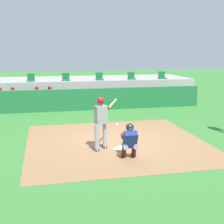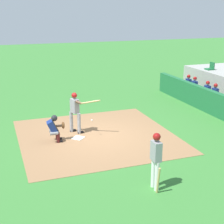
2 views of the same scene
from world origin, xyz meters
TOP-DOWN VIEW (x-y plane):
  - ground_plane at (0.00, 0.00)m, footprint 80.00×80.00m
  - dirt_infield at (0.00, 0.00)m, footprint 6.40×6.40m
  - home_plate at (0.00, -0.80)m, footprint 0.62×0.62m
  - batter_at_plate at (-0.68, -0.72)m, footprint 1.00×1.15m
  - catcher_crouched at (0.01, -1.75)m, footprint 0.50×1.94m
  - dugout_wall at (0.00, 6.50)m, footprint 13.00×0.30m
  - dugout_bench at (0.00, 7.50)m, footprint 11.80×0.44m
  - dugout_player_0 at (-4.89, 7.34)m, footprint 0.49×0.70m
  - dugout_player_1 at (-4.20, 7.34)m, footprint 0.49×0.70m
  - dugout_player_2 at (-2.89, 7.34)m, footprint 0.49×0.70m
  - dugout_player_3 at (-2.17, 7.34)m, footprint 0.49×0.70m
  - stands_platform at (0.00, 10.90)m, footprint 15.00×4.40m
  - stadium_seat_1 at (-3.25, 9.38)m, footprint 0.46×0.46m
  - stadium_seat_2 at (-1.08, 9.38)m, footprint 0.46×0.46m
  - stadium_seat_3 at (1.08, 9.38)m, footprint 0.46×0.46m
  - stadium_seat_4 at (3.25, 9.38)m, footprint 0.46×0.46m
  - stadium_seat_5 at (5.42, 9.38)m, footprint 0.46×0.46m

SIDE VIEW (x-z plane):
  - ground_plane at x=0.00m, z-range 0.00..0.00m
  - dirt_infield at x=0.00m, z-range 0.00..0.01m
  - home_plate at x=0.00m, z-range 0.01..0.04m
  - dugout_bench at x=0.00m, z-range 0.00..0.45m
  - dugout_wall at x=0.00m, z-range 0.00..1.20m
  - catcher_crouched at x=0.01m, z-range 0.05..1.17m
  - dugout_player_0 at x=-4.89m, z-range 0.02..1.32m
  - dugout_player_1 at x=-4.20m, z-range 0.02..1.32m
  - dugout_player_2 at x=-2.89m, z-range 0.02..1.32m
  - dugout_player_3 at x=-2.17m, z-range 0.02..1.32m
  - stands_platform at x=0.00m, z-range 0.00..1.40m
  - batter_at_plate at x=-0.68m, z-range 0.13..1.94m
  - stadium_seat_1 at x=-3.25m, z-range 1.29..1.77m
  - stadium_seat_2 at x=-1.08m, z-range 1.29..1.77m
  - stadium_seat_3 at x=1.08m, z-range 1.29..1.77m
  - stadium_seat_4 at x=3.25m, z-range 1.29..1.77m
  - stadium_seat_5 at x=5.42m, z-range 1.29..1.77m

